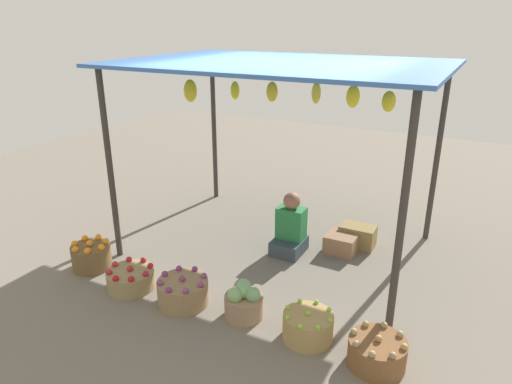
{
  "coord_description": "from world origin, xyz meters",
  "views": [
    {
      "loc": [
        2.18,
        -4.8,
        2.75
      ],
      "look_at": [
        0.0,
        -0.62,
        0.95
      ],
      "focal_mm": 32.25,
      "sensor_mm": 36.0,
      "label": 1
    }
  ],
  "objects": [
    {
      "name": "vendor_person",
      "position": [
        0.19,
        -0.07,
        0.3
      ],
      "size": [
        0.36,
        0.44,
        0.78
      ],
      "color": "#344048",
      "rests_on": "ground"
    },
    {
      "name": "basket_purple_onions",
      "position": [
        -0.33,
        -1.59,
        0.13
      ],
      "size": [
        0.52,
        0.52,
        0.32
      ],
      "color": "#8F724C",
      "rests_on": "ground"
    },
    {
      "name": "basket_red_apples",
      "position": [
        -1.01,
        -1.61,
        0.11
      ],
      "size": [
        0.51,
        0.51,
        0.26
      ],
      "color": "#947F52",
      "rests_on": "ground"
    },
    {
      "name": "market_stall_structure",
      "position": [
        -0.0,
        0.01,
        2.13
      ],
      "size": [
        3.58,
        2.53,
        2.29
      ],
      "color": "#38332D",
      "rests_on": "ground"
    },
    {
      "name": "basket_limes",
      "position": [
        1.0,
        -1.52,
        0.13
      ],
      "size": [
        0.46,
        0.46,
        0.29
      ],
      "color": "#A6884F",
      "rests_on": "ground"
    },
    {
      "name": "basket_cabbages",
      "position": [
        0.33,
        -1.5,
        0.16
      ],
      "size": [
        0.38,
        0.38,
        0.36
      ],
      "color": "#99795B",
      "rests_on": "ground"
    },
    {
      "name": "wooden_crate_near_vendor",
      "position": [
        0.76,
        0.23,
        0.12
      ],
      "size": [
        0.37,
        0.35,
        0.23
      ],
      "primitive_type": "cube",
      "color": "#90684B",
      "rests_on": "ground"
    },
    {
      "name": "basket_oranges",
      "position": [
        -1.71,
        -1.49,
        0.15
      ],
      "size": [
        0.45,
        0.45,
        0.35
      ],
      "color": "brown",
      "rests_on": "ground"
    },
    {
      "name": "wooden_crate_stacked_rear",
      "position": [
        0.89,
        0.47,
        0.14
      ],
      "size": [
        0.44,
        0.28,
        0.28
      ],
      "primitive_type": "cube",
      "color": "olive",
      "rests_on": "ground"
    },
    {
      "name": "ground_plane",
      "position": [
        0.0,
        0.0,
        0.0
      ],
      "size": [
        14.0,
        14.0,
        0.0
      ],
      "primitive_type": "plane",
      "color": "#71685B"
    },
    {
      "name": "basket_potatoes",
      "position": [
        1.64,
        -1.57,
        0.12
      ],
      "size": [
        0.49,
        0.49,
        0.29
      ],
      "color": "brown",
      "rests_on": "ground"
    }
  ]
}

